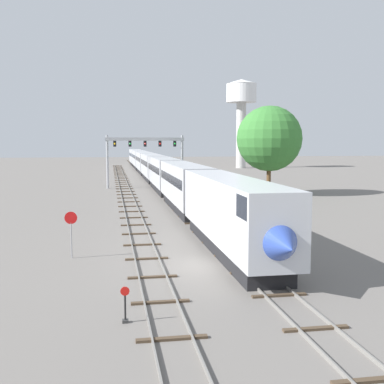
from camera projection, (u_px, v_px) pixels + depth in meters
name	position (u px, v px, depth m)	size (l,w,h in m)	color
ground_plane	(210.00, 265.00, 27.58)	(400.00, 400.00, 0.00)	slate
track_main	(153.00, 181.00, 86.72)	(2.60, 200.00, 0.16)	slate
track_near	(126.00, 193.00, 66.20)	(2.60, 160.00, 0.16)	slate
passenger_train	(152.00, 166.00, 88.21)	(3.04, 136.26, 4.80)	silver
signal_gantry	(145.00, 149.00, 73.37)	(12.10, 0.49, 8.11)	#999BA0
water_tower	(241.00, 101.00, 128.54)	(8.21, 8.21, 23.80)	beige
switch_stand	(125.00, 310.00, 18.79)	(0.36, 0.24, 1.46)	black
stop_sign	(71.00, 228.00, 29.09)	(0.76, 0.08, 2.88)	gray
trackside_tree_left	(269.00, 137.00, 62.44)	(5.34, 5.34, 10.45)	brown
trackside_tree_mid	(269.00, 139.00, 63.21)	(8.66, 8.66, 11.86)	brown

